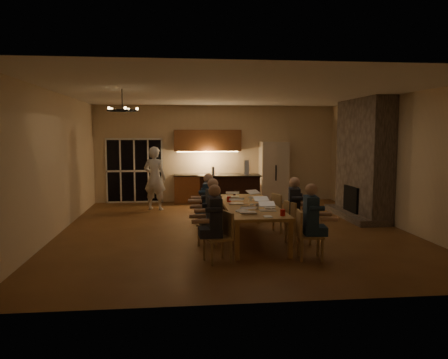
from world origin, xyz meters
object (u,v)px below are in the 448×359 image
dining_table (249,222)px  mug_front (252,206)px  person_left_near (215,223)px  laptop_d (262,200)px  plate_far (263,199)px  bar_bottle (213,171)px  chandelier (122,111)px  laptop_f (256,193)px  mug_mid (251,198)px  bar_blender (247,167)px  bar_island (229,193)px  can_silver (257,206)px  chair_left_mid (210,223)px  person_left_far (208,203)px  standing_person (155,178)px  can_cola (234,193)px  plate_left (242,211)px  person_right_mid (294,210)px  laptop_b (268,205)px  laptop_c (236,199)px  can_right (266,199)px  chair_right_mid (298,222)px  chair_left_near (217,237)px  person_left_mid (213,212)px  mug_back (229,197)px  chair_left_far (210,214)px  laptop_e (232,192)px  laptop_a (248,207)px  redcup_near (283,213)px  person_right_near (311,221)px  redcup_mid (229,199)px  refrigerator (274,172)px  chair_right_far (284,213)px  chair_right_near (310,235)px

dining_table → mug_front: 0.68m
person_left_near → laptop_d: size_ratio=4.31×
plate_far → bar_bottle: bar_bottle is taller
chandelier → bar_bottle: 4.10m
laptop_f → mug_front: bearing=-129.2°
mug_mid → bar_blender: bar_blender is taller
bar_island → can_silver: 3.99m
chair_left_mid → can_silver: size_ratio=7.42×
chair_left_mid → person_left_far: size_ratio=0.64×
standing_person → laptop_d: bearing=143.4°
can_cola → plate_left: 2.29m
person_right_mid → laptop_b: person_right_mid is taller
person_left_near → laptop_c: bearing=156.9°
can_right → chair_right_mid: bearing=-61.0°
laptop_c → plate_left: 0.95m
laptop_f → can_cola: 0.64m
chair_left_near → person_left_mid: bearing=161.0°
person_left_near → laptop_d: person_left_near is taller
dining_table → plate_far: 0.90m
mug_back → bar_bottle: (-0.15, 2.55, 0.40)m
chair_left_far → can_silver: 1.54m
laptop_b → plate_far: size_ratio=1.32×
chair_right_mid → bar_blender: bar_blender is taller
chair_left_near → laptop_e: 2.91m
person_left_mid → laptop_a: 0.80m
bar_blender → laptop_a: bearing=-85.7°
person_left_near → mug_back: (0.53, 2.37, 0.11)m
standing_person → redcup_near: (2.61, -5.27, -0.14)m
laptop_c → can_cola: laptop_c is taller
person_left_mid → laptop_e: bearing=151.6°
mug_back → bar_blender: bar_blender is taller
laptop_a → laptop_b: (0.43, 0.17, 0.00)m
person_right_near → laptop_b: size_ratio=4.31×
person_left_far → laptop_b: bearing=45.8°
person_left_far → mug_front: bearing=44.0°
mug_front → plate_far: bearing=69.0°
standing_person → laptop_b: bearing=139.2°
chair_left_mid → can_right: (1.33, 0.77, 0.37)m
laptop_c → redcup_mid: (-0.12, 0.29, -0.05)m
chair_right_mid → laptop_a: bearing=93.9°
chair_left_mid → chair_left_far: size_ratio=1.00×
bar_island → person_left_near: person_left_near is taller
refrigerator → chair_right_far: (-0.74, -4.45, -0.55)m
dining_table → chair_right_near: 1.86m
standing_person → mug_back: bearing=142.4°
person_right_near → redcup_near: person_right_near is taller
bar_blender → chair_right_far: bearing=-68.2°
laptop_e → laptop_f: size_ratio=1.00×
can_cola → chair_left_mid: bearing=-111.9°
chair_left_mid → mug_front: chair_left_mid is taller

